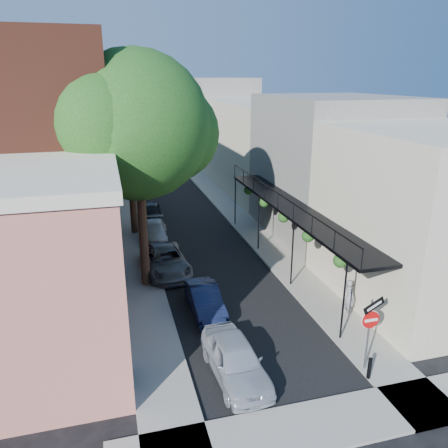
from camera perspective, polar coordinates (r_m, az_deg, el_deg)
ground at (r=15.50m, az=9.23°, el=-22.45°), size 160.00×160.00×0.00m
road_surface at (r=42.07m, az=-7.56°, el=4.60°), size 6.00×64.00×0.01m
sidewalk_left at (r=41.75m, az=-13.02°, el=4.25°), size 2.00×64.00×0.12m
sidewalk_right at (r=42.74m, az=-2.23°, el=5.05°), size 2.00×64.00×0.12m
sidewalk_cross at (r=14.80m, az=10.97°, el=-24.65°), size 12.00×2.00×0.12m
buildings_left at (r=39.81m, az=-21.19°, el=9.96°), size 10.10×59.10×12.00m
buildings_right at (r=42.82m, az=4.50°, el=10.98°), size 9.80×55.00×10.00m
sign_post at (r=16.35m, az=18.58°, el=-12.09°), size 0.89×0.17×2.99m
bollard at (r=16.76m, az=18.46°, el=-17.43°), size 0.14×0.14×0.80m
oak_near at (r=20.96m, az=-10.19°, el=12.22°), size 7.48×6.80×11.42m
oak_mid at (r=28.95m, az=-11.73°, el=12.21°), size 6.60×6.00×10.20m
oak_far at (r=37.86m, az=-12.73°, el=15.42°), size 7.70×7.00×11.90m
parked_car_a at (r=16.08m, az=1.49°, el=-17.25°), size 1.89×4.21×1.40m
parked_car_b at (r=19.95m, az=-2.53°, el=-9.87°), size 1.31×3.70×1.22m
parked_car_c at (r=23.93m, az=-7.62°, el=-4.79°), size 2.44×4.90×1.33m
parked_car_d at (r=28.85m, az=-9.04°, el=-0.93°), size 1.90×3.98×1.12m
parked_car_e at (r=32.94m, az=-9.49°, el=1.59°), size 1.84×3.62×1.18m
pedestrian at (r=20.13m, az=16.03°, el=-9.20°), size 0.45×0.64×1.70m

